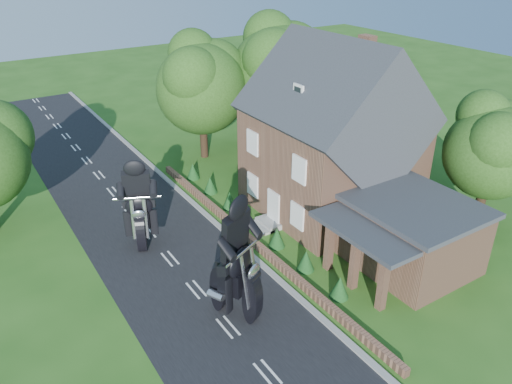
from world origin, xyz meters
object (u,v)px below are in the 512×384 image
motorcycle_follow (142,232)px  motorcycle_lead (236,298)px  house (332,140)px  annex (409,234)px  garden_wall (251,240)px

motorcycle_follow → motorcycle_lead: bearing=124.3°
house → motorcycle_lead: house is taller
house → annex: (-0.62, -6.80, -2.58)m
motorcycle_lead → house: bearing=-175.6°
house → annex: 7.30m
house → motorcycle_lead: bearing=-150.6°
garden_wall → motorcycle_follow: motorcycle_follow is taller
garden_wall → motorcycle_follow: 5.81m
garden_wall → motorcycle_follow: bearing=148.3°
motorcycle_lead → motorcycle_follow: size_ratio=1.18×
garden_wall → motorcycle_lead: motorcycle_lead is taller
garden_wall → annex: (5.57, -5.80, 1.57)m
house → motorcycle_follow: (-11.11, 2.04, -3.59)m
motorcycle_lead → annex: bearing=146.8°
garden_wall → motorcycle_follow: size_ratio=13.69×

